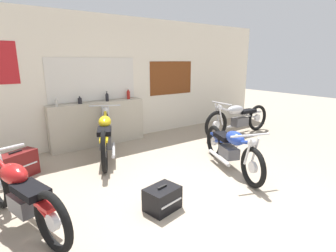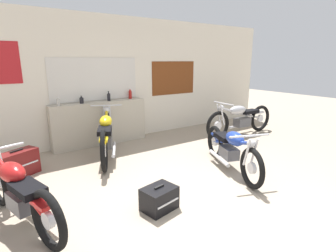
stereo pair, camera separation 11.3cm
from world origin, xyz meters
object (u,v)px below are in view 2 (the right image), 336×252
bottle_center (109,97)px  motorcycle_yellow (106,135)px  bottle_left_center (82,100)px  motorcycle_blue (231,148)px  bottle_right_center (130,94)px  motorcycle_silver (240,119)px  motorcycle_red (19,192)px  hard_case_black (159,198)px  hard_case_darkred (18,164)px  bottle_leftmost (58,102)px

bottle_center → motorcycle_yellow: 1.12m
bottle_left_center → motorcycle_blue: (1.69, -2.63, -0.64)m
bottle_center → bottle_left_center: bearing=179.5°
motorcycle_blue → bottle_right_center: bearing=101.5°
bottle_center → motorcycle_silver: 3.24m
motorcycle_red → hard_case_black: (1.47, -0.64, -0.25)m
motorcycle_red → motorcycle_silver: motorcycle_silver is taller
bottle_left_center → motorcycle_yellow: bearing=-78.2°
bottle_left_center → hard_case_darkred: size_ratio=0.25×
hard_case_darkred → bottle_center: bearing=24.4°
hard_case_black → hard_case_darkred: (-1.36, 2.10, 0.07)m
bottle_right_center → motorcycle_red: 3.59m
hard_case_black → hard_case_darkred: hard_case_darkred is taller
bottle_right_center → motorcycle_silver: size_ratio=0.11×
bottle_left_center → motorcycle_blue: size_ratio=0.09×
bottle_center → motorcycle_red: (-2.05, -2.34, -0.66)m
bottle_left_center → motorcycle_silver: 3.79m
bottle_leftmost → hard_case_black: size_ratio=0.37×
motorcycle_yellow → hard_case_black: bearing=-94.2°
bottle_center → motorcycle_blue: size_ratio=0.12×
hard_case_black → hard_case_darkred: 2.51m
motorcycle_blue → motorcycle_silver: size_ratio=0.85×
bottle_center → bottle_leftmost: bearing=-178.0°
bottle_center → hard_case_black: bearing=-101.0°
bottle_left_center → motorcycle_yellow: size_ratio=0.08×
motorcycle_silver → bottle_leftmost: bearing=163.0°
bottle_leftmost → motorcycle_silver: size_ratio=0.08×
bottle_right_center → motorcycle_blue: bottle_right_center is taller
motorcycle_red → hard_case_darkred: motorcycle_red is taller
bottle_leftmost → motorcycle_blue: size_ratio=0.10×
motorcycle_blue → motorcycle_silver: motorcycle_silver is taller
bottle_left_center → hard_case_black: (0.02, -2.99, -0.88)m
bottle_leftmost → motorcycle_yellow: bottle_leftmost is taller
bottle_left_center → motorcycle_yellow: (0.18, -0.84, -0.59)m
motorcycle_blue → hard_case_black: motorcycle_blue is taller
bottle_leftmost → motorcycle_silver: bearing=-17.0°
hard_case_black → hard_case_darkred: size_ratio=0.72×
motorcycle_blue → hard_case_black: (-1.67, -0.36, -0.24)m
bottle_center → motorcycle_yellow: bearing=-116.8°
bottle_center → bottle_right_center: size_ratio=0.88×
motorcycle_blue → bottle_left_center: bearing=122.6°
bottle_leftmost → bottle_left_center: bottle_leftmost is taller
motorcycle_silver → bottle_center: bearing=156.7°
hard_case_black → motorcycle_yellow: bearing=85.8°
motorcycle_red → motorcycle_silver: size_ratio=0.87×
hard_case_darkred → bottle_left_center: bearing=33.4°
bottle_right_center → motorcycle_silver: 2.78m
bottle_left_center → motorcycle_red: bottle_left_center is taller
bottle_left_center → hard_case_black: bottle_left_center is taller
hard_case_black → hard_case_darkred: bearing=122.9°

